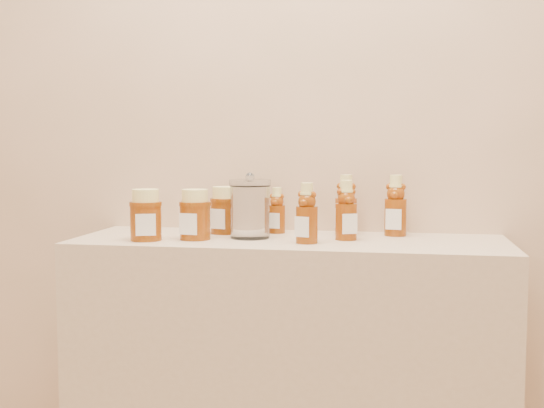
% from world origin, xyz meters
% --- Properties ---
extents(wall_back, '(3.50, 0.02, 2.70)m').
position_xyz_m(wall_back, '(0.00, 1.75, 1.35)').
color(wall_back, tan).
rests_on(wall_back, ground).
extents(display_table, '(1.20, 0.40, 0.90)m').
position_xyz_m(display_table, '(0.00, 1.55, 0.45)').
color(display_table, tan).
rests_on(display_table, ground).
extents(bear_bottle_back_left, '(0.06, 0.06, 0.15)m').
position_xyz_m(bear_bottle_back_left, '(-0.06, 1.67, 0.98)').
color(bear_bottle_back_left, '#6C2C08').
rests_on(bear_bottle_back_left, display_table).
extents(bear_bottle_back_mid, '(0.08, 0.08, 0.20)m').
position_xyz_m(bear_bottle_back_mid, '(0.15, 1.68, 1.00)').
color(bear_bottle_back_mid, '#6C2C08').
rests_on(bear_bottle_back_mid, display_table).
extents(bear_bottle_back_right, '(0.08, 0.08, 0.20)m').
position_xyz_m(bear_bottle_back_right, '(0.29, 1.68, 1.00)').
color(bear_bottle_back_right, '#6C2C08').
rests_on(bear_bottle_back_right, display_table).
extents(bear_bottle_front_left, '(0.08, 0.08, 0.18)m').
position_xyz_m(bear_bottle_front_left, '(0.06, 1.48, 0.99)').
color(bear_bottle_front_left, '#6C2C08').
rests_on(bear_bottle_front_left, display_table).
extents(bear_bottle_front_right, '(0.08, 0.08, 0.19)m').
position_xyz_m(bear_bottle_front_right, '(0.16, 1.56, 0.99)').
color(bear_bottle_front_right, '#6C2C08').
rests_on(bear_bottle_front_right, display_table).
extents(honey_jar_left, '(0.11, 0.11, 0.14)m').
position_xyz_m(honey_jar_left, '(-0.38, 1.46, 0.97)').
color(honey_jar_left, '#6C2C08').
rests_on(honey_jar_left, display_table).
extents(honey_jar_back, '(0.11, 0.11, 0.14)m').
position_xyz_m(honey_jar_back, '(-0.21, 1.64, 0.97)').
color(honey_jar_back, '#6C2C08').
rests_on(honey_jar_back, display_table).
extents(honey_jar_front, '(0.10, 0.10, 0.14)m').
position_xyz_m(honey_jar_front, '(-0.26, 1.50, 0.97)').
color(honey_jar_front, '#6C2C08').
rests_on(honey_jar_front, display_table).
extents(glass_canister, '(0.15, 0.15, 0.18)m').
position_xyz_m(glass_canister, '(-0.11, 1.55, 0.99)').
color(glass_canister, white).
rests_on(glass_canister, display_table).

